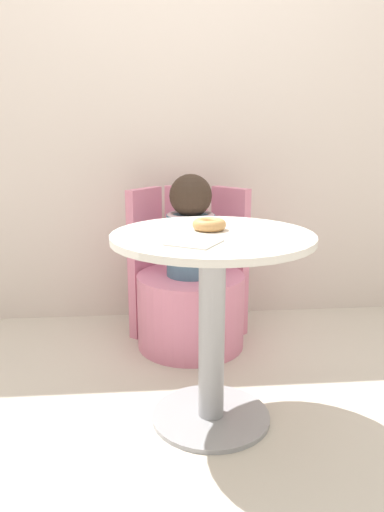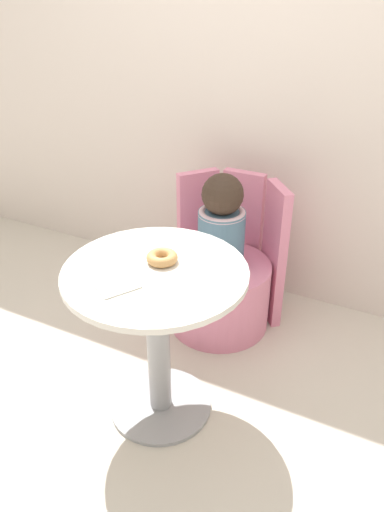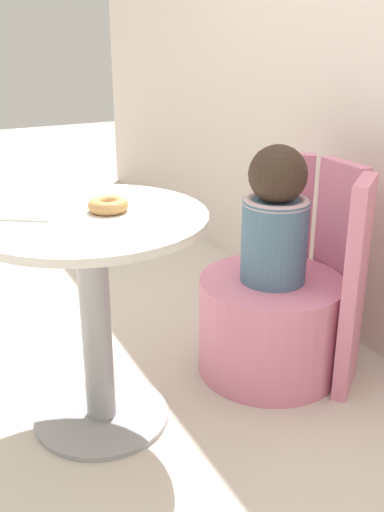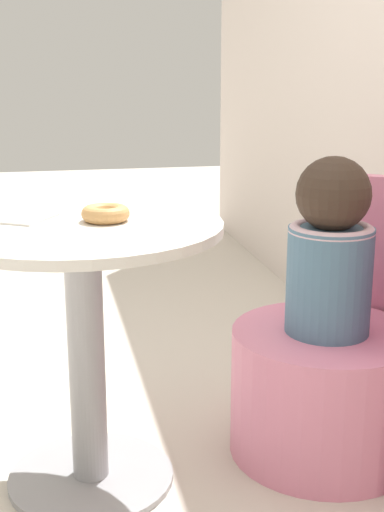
{
  "view_description": "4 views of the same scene",
  "coord_description": "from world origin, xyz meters",
  "px_view_note": "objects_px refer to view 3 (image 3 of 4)",
  "views": [
    {
      "loc": [
        -0.2,
        -1.69,
        1.07
      ],
      "look_at": [
        -0.03,
        0.27,
        0.56
      ],
      "focal_mm": 35.0,
      "sensor_mm": 36.0,
      "label": 1
    },
    {
      "loc": [
        0.85,
        -1.37,
        1.7
      ],
      "look_at": [
        0.0,
        0.32,
        0.6
      ],
      "focal_mm": 35.0,
      "sensor_mm": 36.0,
      "label": 2
    },
    {
      "loc": [
        1.65,
        -0.48,
        1.25
      ],
      "look_at": [
        0.05,
        0.3,
        0.54
      ],
      "focal_mm": 42.0,
      "sensor_mm": 36.0,
      "label": 3
    },
    {
      "loc": [
        1.76,
        -0.11,
        1.09
      ],
      "look_at": [
        -0.03,
        0.27,
        0.6
      ],
      "focal_mm": 50.0,
      "sensor_mm": 36.0,
      "label": 4
    }
  ],
  "objects_px": {
    "child_figure": "(276,218)",
    "round_table": "(93,283)",
    "donut": "(108,205)",
    "tub_chair": "(270,325)"
  },
  "relations": [
    {
      "from": "tub_chair",
      "to": "donut",
      "type": "xyz_separation_m",
      "value": [
        0.01,
        -0.61,
        0.55
      ]
    },
    {
      "from": "tub_chair",
      "to": "donut",
      "type": "height_order",
      "value": "donut"
    },
    {
      "from": "tub_chair",
      "to": "child_figure",
      "type": "relative_size",
      "value": 1.08
    },
    {
      "from": "round_table",
      "to": "donut",
      "type": "bearing_deg",
      "value": 94.11
    },
    {
      "from": "round_table",
      "to": "child_figure",
      "type": "relative_size",
      "value": 1.46
    },
    {
      "from": "round_table",
      "to": "tub_chair",
      "type": "bearing_deg",
      "value": 91.5
    },
    {
      "from": "donut",
      "to": "tub_chair",
      "type": "bearing_deg",
      "value": 91.24
    },
    {
      "from": "tub_chair",
      "to": "round_table",
      "type": "bearing_deg",
      "value": -88.5
    },
    {
      "from": "child_figure",
      "to": "round_table",
      "type": "bearing_deg",
      "value": -88.5
    },
    {
      "from": "round_table",
      "to": "donut",
      "type": "xyz_separation_m",
      "value": [
        -0.0,
        0.06,
        0.24
      ]
    }
  ]
}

